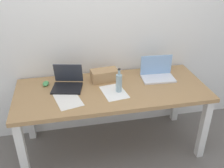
% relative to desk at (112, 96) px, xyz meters
% --- Properties ---
extents(ground_plane, '(8.00, 8.00, 0.00)m').
position_rel_desk_xyz_m(ground_plane, '(0.00, 0.00, -0.64)').
color(ground_plane, slate).
extents(back_wall, '(5.20, 0.08, 2.60)m').
position_rel_desk_xyz_m(back_wall, '(0.00, 0.45, 0.66)').
color(back_wall, white).
rests_on(back_wall, ground).
extents(desk, '(1.86, 0.77, 0.73)m').
position_rel_desk_xyz_m(desk, '(0.00, 0.00, 0.00)').
color(desk, '#A37A4C').
rests_on(desk, ground).
extents(laptop_left, '(0.33, 0.31, 0.22)m').
position_rel_desk_xyz_m(laptop_left, '(-0.42, 0.11, 0.14)').
color(laptop_left, black).
rests_on(laptop_left, desk).
extents(laptop_right, '(0.34, 0.22, 0.23)m').
position_rel_desk_xyz_m(laptop_right, '(0.51, 0.13, 0.14)').
color(laptop_right, silver).
rests_on(laptop_right, desk).
extents(beer_bottle, '(0.06, 0.06, 0.24)m').
position_rel_desk_xyz_m(beer_bottle, '(0.05, -0.07, 0.18)').
color(beer_bottle, '#99B7C1').
rests_on(beer_bottle, desk).
extents(computer_mouse, '(0.07, 0.11, 0.03)m').
position_rel_desk_xyz_m(computer_mouse, '(-0.63, 0.20, 0.11)').
color(computer_mouse, '#4C9E56').
rests_on(computer_mouse, desk).
extents(cardboard_box, '(0.28, 0.17, 0.12)m').
position_rel_desk_xyz_m(cardboard_box, '(-0.04, 0.19, 0.15)').
color(cardboard_box, tan).
rests_on(cardboard_box, desk).
extents(paper_sheet_front_left, '(0.28, 0.34, 0.00)m').
position_rel_desk_xyz_m(paper_sheet_front_left, '(-0.43, -0.13, 0.09)').
color(paper_sheet_front_left, white).
rests_on(paper_sheet_front_left, desk).
extents(paper_sheet_center, '(0.25, 0.32, 0.00)m').
position_rel_desk_xyz_m(paper_sheet_center, '(0.01, -0.07, 0.09)').
color(paper_sheet_center, white).
rests_on(paper_sheet_center, desk).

